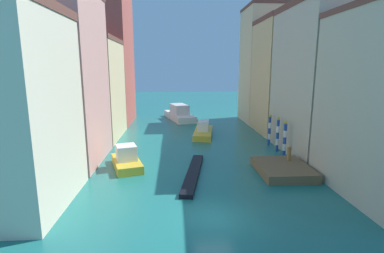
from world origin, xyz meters
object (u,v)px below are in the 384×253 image
object	(u,v)px
vaporetto_white	(179,114)
motorboat_1	(127,160)
mooring_pole_2	(269,129)
person_on_dock	(289,153)
mooring_pole_0	(285,138)
waterfront_dock	(283,169)
motorboat_0	(203,131)
mooring_pole_1	(278,134)
gondola_black	(193,173)

from	to	relation	value
vaporetto_white	motorboat_1	world-z (taller)	vaporetto_white
mooring_pole_2	person_on_dock	bearing A→B (deg)	-95.93
mooring_pole_0	mooring_pole_2	xyz separation A→B (m)	(0.00, 5.03, -0.06)
waterfront_dock	person_on_dock	distance (m)	1.97
waterfront_dock	motorboat_0	distance (m)	16.38
waterfront_dock	vaporetto_white	xyz separation A→B (m)	(-8.76, 28.91, 0.64)
person_on_dock	mooring_pole_2	world-z (taller)	mooring_pole_2
mooring_pole_2	motorboat_1	distance (m)	17.80
person_on_dock	mooring_pole_1	distance (m)	5.87
waterfront_dock	vaporetto_white	world-z (taller)	vaporetto_white
mooring_pole_1	person_on_dock	bearing A→B (deg)	-99.07
waterfront_dock	gondola_black	size ratio (longest dim) A/B	0.57
waterfront_dock	mooring_pole_2	size ratio (longest dim) A/B	1.48
mooring_pole_1	motorboat_1	distance (m)	16.88
waterfront_dock	mooring_pole_1	distance (m)	7.51
person_on_dock	waterfront_dock	bearing A→B (deg)	-127.36
person_on_dock	motorboat_1	bearing A→B (deg)	175.68
waterfront_dock	mooring_pole_1	size ratio (longest dim) A/B	1.43
waterfront_dock	gondola_black	xyz separation A→B (m)	(-8.09, 0.01, -0.21)
gondola_black	mooring_pole_0	bearing A→B (deg)	25.75
waterfront_dock	mooring_pole_2	bearing A→B (deg)	79.18
mooring_pole_2	mooring_pole_1	bearing A→B (deg)	-89.31
mooring_pole_0	mooring_pole_1	xyz separation A→B (m)	(0.04, 2.26, -0.00)
gondola_black	motorboat_0	xyz separation A→B (m)	(2.42, 15.36, 0.49)
person_on_dock	gondola_black	world-z (taller)	person_on_dock
person_on_dock	gondola_black	distance (m)	9.27
mooring_pole_0	mooring_pole_1	distance (m)	2.26
person_on_dock	mooring_pole_2	distance (m)	8.61
mooring_pole_1	gondola_black	distance (m)	12.39
mooring_pole_0	motorboat_1	distance (m)	16.37
vaporetto_white	motorboat_1	distance (m)	27.03
motorboat_1	mooring_pole_1	bearing A→B (deg)	15.94
gondola_black	motorboat_1	bearing A→B (deg)	158.37
mooring_pole_0	motorboat_1	size ratio (longest dim) A/B	0.69
motorboat_1	person_on_dock	bearing A→B (deg)	-4.32
mooring_pole_1	motorboat_0	distance (m)	11.32
mooring_pole_1	motorboat_1	xyz separation A→B (m)	(-16.18, -4.62, -1.26)
waterfront_dock	person_on_dock	size ratio (longest dim) A/B	3.70
vaporetto_white	gondola_black	world-z (taller)	vaporetto_white
person_on_dock	motorboat_0	bearing A→B (deg)	115.36
person_on_dock	gondola_black	size ratio (longest dim) A/B	0.15
gondola_black	waterfront_dock	bearing A→B (deg)	-0.05
waterfront_dock	person_on_dock	world-z (taller)	person_on_dock
person_on_dock	vaporetto_white	distance (m)	29.29
waterfront_dock	motorboat_1	distance (m)	14.48
waterfront_dock	vaporetto_white	size ratio (longest dim) A/B	0.52
person_on_dock	mooring_pole_0	distance (m)	3.67
waterfront_dock	mooring_pole_0	bearing A→B (deg)	68.68
waterfront_dock	motorboat_0	size ratio (longest dim) A/B	0.72
mooring_pole_1	vaporetto_white	size ratio (longest dim) A/B	0.37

